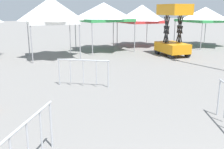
{
  "coord_description": "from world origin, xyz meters",
  "views": [
    {
      "loc": [
        -2.58,
        -1.29,
        2.98
      ],
      "look_at": [
        0.24,
        4.61,
        1.3
      ],
      "focal_mm": 41.06,
      "sensor_mm": 36.0,
      "label": 1
    }
  ],
  "objects_px": {
    "canopy_tent_left_of_center": "(51,11)",
    "canopy_tent_behind_center": "(142,14)",
    "crowd_barrier_near_person": "(27,138)",
    "canopy_tent_right_of_center": "(205,14)",
    "canopy_tent_center": "(104,12)",
    "scissor_lift": "(173,40)",
    "crowd_barrier_mid_lot": "(83,68)"
  },
  "relations": [
    {
      "from": "canopy_tent_left_of_center",
      "to": "canopy_tent_center",
      "type": "height_order",
      "value": "canopy_tent_left_of_center"
    },
    {
      "from": "canopy_tent_left_of_center",
      "to": "crowd_barrier_near_person",
      "type": "bearing_deg",
      "value": -105.08
    },
    {
      "from": "canopy_tent_center",
      "to": "scissor_lift",
      "type": "relative_size",
      "value": 1.07
    },
    {
      "from": "scissor_lift",
      "to": "crowd_barrier_near_person",
      "type": "relative_size",
      "value": 1.89
    },
    {
      "from": "canopy_tent_left_of_center",
      "to": "canopy_tent_behind_center",
      "type": "xyz_separation_m",
      "value": [
        7.8,
        2.16,
        -0.28
      ]
    },
    {
      "from": "canopy_tent_left_of_center",
      "to": "crowd_barrier_mid_lot",
      "type": "bearing_deg",
      "value": -93.17
    },
    {
      "from": "canopy_tent_left_of_center",
      "to": "canopy_tent_center",
      "type": "distance_m",
      "value": 4.24
    },
    {
      "from": "scissor_lift",
      "to": "canopy_tent_center",
      "type": "bearing_deg",
      "value": 127.92
    },
    {
      "from": "scissor_lift",
      "to": "crowd_barrier_near_person",
      "type": "height_order",
      "value": "scissor_lift"
    },
    {
      "from": "crowd_barrier_mid_lot",
      "to": "canopy_tent_left_of_center",
      "type": "bearing_deg",
      "value": 86.83
    },
    {
      "from": "canopy_tent_behind_center",
      "to": "crowd_barrier_near_person",
      "type": "bearing_deg",
      "value": -128.41
    },
    {
      "from": "canopy_tent_center",
      "to": "scissor_lift",
      "type": "distance_m",
      "value": 5.33
    },
    {
      "from": "canopy_tent_behind_center",
      "to": "canopy_tent_right_of_center",
      "type": "distance_m",
      "value": 5.11
    },
    {
      "from": "canopy_tent_behind_center",
      "to": "crowd_barrier_near_person",
      "type": "xyz_separation_m",
      "value": [
        -10.93,
        -13.78,
        -1.84
      ]
    },
    {
      "from": "canopy_tent_center",
      "to": "crowd_barrier_near_person",
      "type": "bearing_deg",
      "value": -119.05
    },
    {
      "from": "canopy_tent_behind_center",
      "to": "canopy_tent_right_of_center",
      "type": "bearing_deg",
      "value": -25.92
    },
    {
      "from": "canopy_tent_left_of_center",
      "to": "canopy_tent_behind_center",
      "type": "relative_size",
      "value": 1.11
    },
    {
      "from": "canopy_tent_left_of_center",
      "to": "canopy_tent_behind_center",
      "type": "bearing_deg",
      "value": 15.48
    },
    {
      "from": "canopy_tent_behind_center",
      "to": "canopy_tent_right_of_center",
      "type": "height_order",
      "value": "canopy_tent_behind_center"
    },
    {
      "from": "crowd_barrier_mid_lot",
      "to": "crowd_barrier_near_person",
      "type": "height_order",
      "value": "same"
    },
    {
      "from": "canopy_tent_left_of_center",
      "to": "crowd_barrier_near_person",
      "type": "xyz_separation_m",
      "value": [
        -3.13,
        -11.62,
        -2.12
      ]
    },
    {
      "from": "canopy_tent_center",
      "to": "canopy_tent_right_of_center",
      "type": "relative_size",
      "value": 0.96
    },
    {
      "from": "canopy_tent_center",
      "to": "scissor_lift",
      "type": "height_order",
      "value": "canopy_tent_center"
    },
    {
      "from": "canopy_tent_right_of_center",
      "to": "canopy_tent_center",
      "type": "bearing_deg",
      "value": 170.79
    },
    {
      "from": "canopy_tent_center",
      "to": "scissor_lift",
      "type": "bearing_deg",
      "value": -52.08
    },
    {
      "from": "scissor_lift",
      "to": "crowd_barrier_near_person",
      "type": "distance_m",
      "value": 13.61
    },
    {
      "from": "canopy_tent_behind_center",
      "to": "crowd_barrier_near_person",
      "type": "distance_m",
      "value": 17.69
    },
    {
      "from": "canopy_tent_behind_center",
      "to": "canopy_tent_left_of_center",
      "type": "bearing_deg",
      "value": -164.52
    },
    {
      "from": "crowd_barrier_near_person",
      "to": "canopy_tent_behind_center",
      "type": "bearing_deg",
      "value": 51.59
    },
    {
      "from": "canopy_tent_right_of_center",
      "to": "scissor_lift",
      "type": "bearing_deg",
      "value": -153.43
    },
    {
      "from": "crowd_barrier_mid_lot",
      "to": "canopy_tent_behind_center",
      "type": "bearing_deg",
      "value": 47.36
    },
    {
      "from": "canopy_tent_right_of_center",
      "to": "scissor_lift",
      "type": "distance_m",
      "value": 6.06
    }
  ]
}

